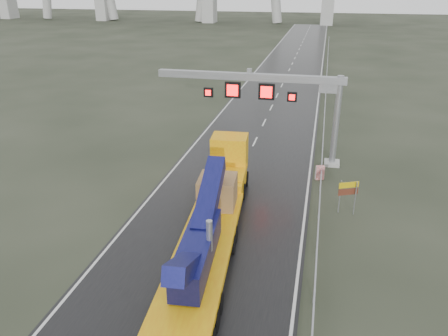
% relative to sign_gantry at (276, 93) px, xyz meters
% --- Properties ---
extents(ground, '(400.00, 400.00, 0.00)m').
position_rel_sign_gantry_xyz_m(ground, '(-2.10, -17.99, -5.61)').
color(ground, '#252B1E').
rests_on(ground, ground).
extents(road, '(11.00, 200.00, 0.02)m').
position_rel_sign_gantry_xyz_m(road, '(-2.10, 22.01, -5.60)').
color(road, black).
rests_on(road, ground).
extents(guardrail, '(0.20, 140.00, 1.40)m').
position_rel_sign_gantry_xyz_m(guardrail, '(4.00, 12.01, -4.91)').
color(guardrail, gray).
rests_on(guardrail, ground).
extents(sign_gantry, '(14.90, 1.20, 7.42)m').
position_rel_sign_gantry_xyz_m(sign_gantry, '(0.00, 0.00, 0.00)').
color(sign_gantry, '#B4B3AF').
rests_on(sign_gantry, ground).
extents(heavy_haul_truck, '(4.29, 19.13, 4.46)m').
position_rel_sign_gantry_xyz_m(heavy_haul_truck, '(-1.96, -12.04, -3.89)').
color(heavy_haul_truck, yellow).
rests_on(heavy_haul_truck, ground).
extents(exit_sign_pair, '(1.22, 0.60, 2.25)m').
position_rel_sign_gantry_xyz_m(exit_sign_pair, '(5.67, -7.99, -4.04)').
color(exit_sign_pair, gray).
rests_on(exit_sign_pair, ground).
extents(striped_barrier, '(0.68, 0.48, 1.05)m').
position_rel_sign_gantry_xyz_m(striped_barrier, '(3.90, -3.02, -5.09)').
color(striped_barrier, red).
rests_on(striped_barrier, ground).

